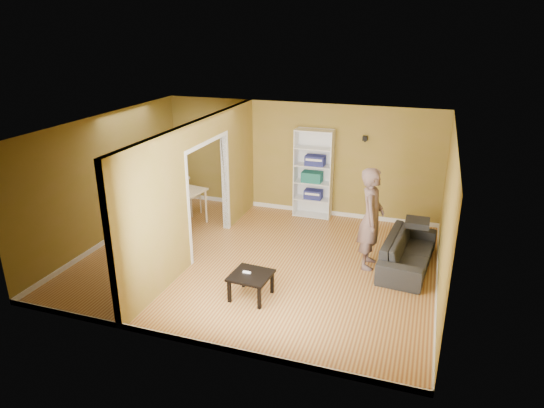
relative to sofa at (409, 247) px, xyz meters
The scene contains 15 objects.
room_shell 2.93m from the sofa, 166.04° to the right, with size 6.50×6.50×6.50m.
partition 4.06m from the sofa, behind, with size 0.22×5.50×2.60m, color olive, non-canonical shape.
wall_speaker 2.79m from the sofa, 120.73° to the left, with size 0.10×0.10×0.10m, color black.
sofa is the anchor object (origin of this frame).
person 1.03m from the sofa, 162.74° to the right, with size 0.63×0.81×2.22m, color slate.
bookshelf 3.07m from the sofa, 139.83° to the left, with size 0.86×0.38×2.05m.
paper_box_navy_a 2.96m from the sofa, 140.45° to the left, with size 0.40×0.26×0.21m, color navy.
paper_box_teal 3.04m from the sofa, 140.97° to the left, with size 0.46×0.30×0.23m, color #0D7881.
paper_box_navy_b 3.10m from the sofa, 140.23° to the left, with size 0.44×0.28×0.22m, color navy.
coffee_table 3.07m from the sofa, 140.26° to the right, with size 0.64×0.64×0.42m.
game_controller 3.12m from the sofa, 141.50° to the right, with size 0.13×0.04×0.03m, color white.
dining_table 5.15m from the sofa, behind, with size 1.30×0.87×0.81m.
chair_left 5.85m from the sofa, behind, with size 0.45×0.45×0.98m, color tan, non-canonical shape.
chair_near 5.11m from the sofa, behind, with size 0.42×0.42×0.91m, color tan, non-canonical shape.
chair_far 5.16m from the sofa, 167.81° to the left, with size 0.46×0.46×1.00m, color tan, non-canonical shape.
Camera 1 is at (2.89, -7.79, 4.25)m, focal length 32.00 mm.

